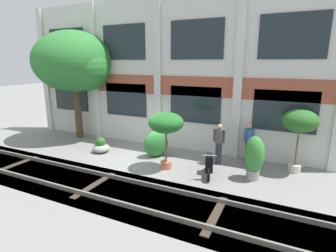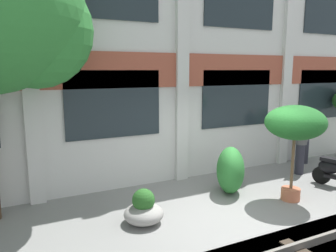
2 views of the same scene
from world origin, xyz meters
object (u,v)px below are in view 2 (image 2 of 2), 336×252
(resident_by_doorway, at_px, (305,136))
(resident_watching_tracks, at_px, (301,144))
(potted_plant_wide_bowl, at_px, (144,210))
(topiary_hedge, at_px, (230,170))
(potted_plant_terracotta_small, at_px, (295,125))

(resident_by_doorway, distance_m, resident_watching_tracks, 1.32)
(potted_plant_wide_bowl, xyz_separation_m, topiary_hedge, (2.63, 0.62, 0.31))
(resident_by_doorway, bearing_deg, resident_watching_tracks, -102.56)
(potted_plant_terracotta_small, distance_m, resident_watching_tracks, 2.42)
(resident_watching_tracks, bearing_deg, resident_by_doorway, 129.46)
(potted_plant_terracotta_small, height_order, resident_by_doorway, potted_plant_terracotta_small)
(potted_plant_terracotta_small, distance_m, topiary_hedge, 1.92)
(potted_plant_terracotta_small, bearing_deg, topiary_hedge, 133.85)
(potted_plant_wide_bowl, distance_m, resident_watching_tracks, 5.55)
(resident_by_doorway, height_order, topiary_hedge, resident_by_doorway)
(potted_plant_terracotta_small, bearing_deg, resident_by_doorway, 36.78)
(potted_plant_terracotta_small, relative_size, topiary_hedge, 1.91)
(resident_by_doorway, height_order, resident_watching_tracks, resident_watching_tracks)
(potted_plant_wide_bowl, bearing_deg, topiary_hedge, 13.35)
(potted_plant_wide_bowl, distance_m, topiary_hedge, 2.72)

